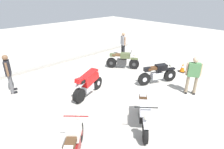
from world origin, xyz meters
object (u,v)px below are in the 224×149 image
(traffic_cone, at_px, (183,68))
(person_in_green_shirt, at_px, (193,73))
(motorcycle_red_sportbike, at_px, (89,83))
(motorcycle_silver_cruiser, at_px, (144,113))
(person_in_gray_shirt, at_px, (123,43))
(motorcycle_black_cruiser, at_px, (157,73))
(motorcycle_cream_vintage, at_px, (74,145))
(motorcycle_olive_vintage, at_px, (122,60))
(person_in_black_shirt, at_px, (8,71))

(traffic_cone, bearing_deg, person_in_green_shirt, -144.82)
(motorcycle_red_sportbike, relative_size, person_in_green_shirt, 1.10)
(motorcycle_red_sportbike, relative_size, traffic_cone, 3.62)
(motorcycle_silver_cruiser, distance_m, person_in_gray_shirt, 7.58)
(motorcycle_red_sportbike, height_order, motorcycle_black_cruiser, motorcycle_red_sportbike)
(person_in_green_shirt, distance_m, person_in_gray_shirt, 6.01)
(motorcycle_cream_vintage, distance_m, motorcycle_black_cruiser, 5.69)
(motorcycle_red_sportbike, height_order, motorcycle_cream_vintage, motorcycle_red_sportbike)
(person_in_green_shirt, xyz_separation_m, person_in_gray_shirt, (1.69, 5.77, -0.05))
(person_in_gray_shirt, xyz_separation_m, traffic_cone, (0.41, -4.28, -0.69))
(motorcycle_red_sportbike, bearing_deg, motorcycle_olive_vintage, 1.77)
(motorcycle_silver_cruiser, height_order, person_in_black_shirt, person_in_black_shirt)
(motorcycle_red_sportbike, height_order, person_in_green_shirt, person_in_green_shirt)
(motorcycle_silver_cruiser, bearing_deg, motorcycle_cream_vintage, -52.74)
(person_in_green_shirt, height_order, traffic_cone, person_in_green_shirt)
(motorcycle_red_sportbike, bearing_deg, person_in_green_shirt, -59.90)
(motorcycle_silver_cruiser, bearing_deg, person_in_black_shirt, -109.44)
(motorcycle_red_sportbike, distance_m, motorcycle_silver_cruiser, 2.97)
(motorcycle_red_sportbike, relative_size, motorcycle_black_cruiser, 0.98)
(motorcycle_olive_vintage, relative_size, motorcycle_black_cruiser, 0.84)
(motorcycle_olive_vintage, relative_size, person_in_black_shirt, 0.93)
(motorcycle_black_cruiser, bearing_deg, person_in_gray_shirt, 89.85)
(person_in_green_shirt, bearing_deg, person_in_black_shirt, 100.97)
(traffic_cone, bearing_deg, motorcycle_cream_vintage, -172.70)
(motorcycle_red_sportbike, xyz_separation_m, person_in_black_shirt, (-2.39, 2.59, 0.43))
(person_in_black_shirt, xyz_separation_m, person_in_gray_shirt, (7.43, 0.14, -0.08))
(person_in_black_shirt, bearing_deg, motorcycle_silver_cruiser, -47.71)
(motorcycle_olive_vintage, distance_m, person_in_black_shirt, 5.95)
(motorcycle_silver_cruiser, relative_size, person_in_green_shirt, 0.93)
(motorcycle_silver_cruiser, bearing_deg, motorcycle_olive_vintage, -171.74)
(traffic_cone, bearing_deg, motorcycle_black_cruiser, 175.87)
(motorcycle_cream_vintage, xyz_separation_m, person_in_green_shirt, (5.74, -0.48, 0.51))
(motorcycle_silver_cruiser, height_order, traffic_cone, motorcycle_silver_cruiser)
(motorcycle_black_cruiser, bearing_deg, traffic_cone, 20.09)
(motorcycle_olive_vintage, xyz_separation_m, motorcycle_cream_vintage, (-5.76, -3.74, 0.00))
(person_in_gray_shirt, bearing_deg, person_in_black_shirt, 24.37)
(motorcycle_black_cruiser, relative_size, person_in_black_shirt, 1.10)
(motorcycle_cream_vintage, relative_size, traffic_cone, 2.83)
(person_in_gray_shirt, bearing_deg, motorcycle_black_cruiser, 88.89)
(motorcycle_olive_vintage, relative_size, motorcycle_red_sportbike, 0.86)
(person_in_black_shirt, distance_m, traffic_cone, 8.90)
(motorcycle_cream_vintage, distance_m, person_in_black_shirt, 5.17)
(person_in_green_shirt, relative_size, traffic_cone, 3.28)
(motorcycle_olive_vintage, height_order, person_in_gray_shirt, person_in_gray_shirt)
(motorcycle_red_sportbike, xyz_separation_m, person_in_gray_shirt, (5.03, 2.74, 0.35))
(person_in_black_shirt, height_order, person_in_gray_shirt, person_in_black_shirt)
(motorcycle_silver_cruiser, bearing_deg, motorcycle_black_cruiser, 163.73)
(motorcycle_olive_vintage, height_order, person_in_black_shirt, person_in_black_shirt)
(person_in_green_shirt, bearing_deg, motorcycle_black_cruiser, 61.39)
(traffic_cone, bearing_deg, person_in_black_shirt, 152.15)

